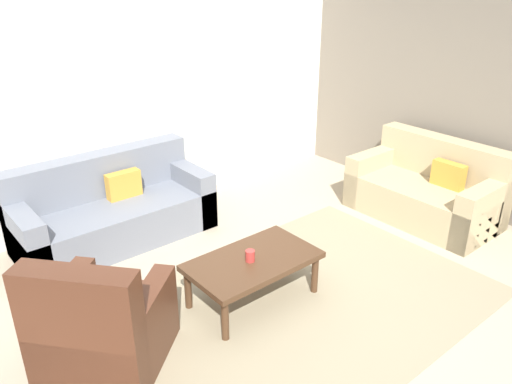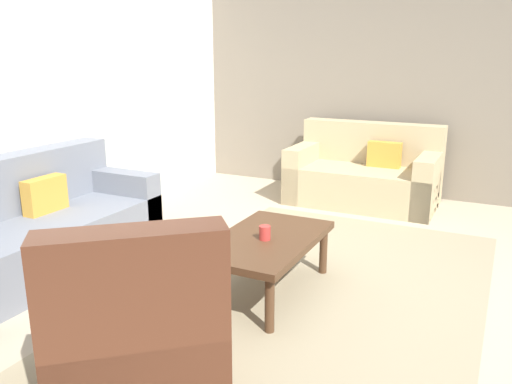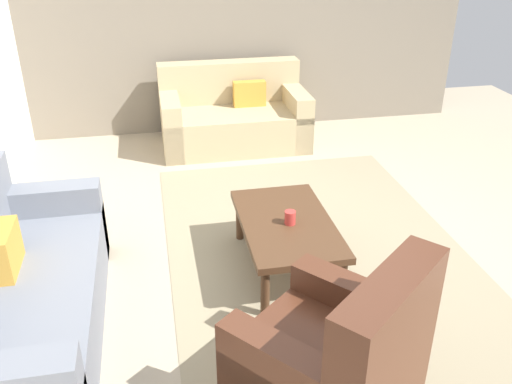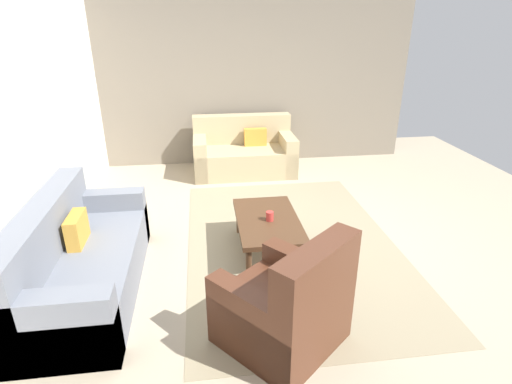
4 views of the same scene
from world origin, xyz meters
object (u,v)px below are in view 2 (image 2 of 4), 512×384
Objects in this scene: couch_main at (31,232)px; couch_loveseat at (365,176)px; armchair_leather at (137,341)px; cup at (265,233)px; coffee_table at (266,244)px.

couch_loveseat is (3.03, -1.84, -0.00)m from couch_main.
couch_loveseat is 1.42× the size of armchair_leather.
couch_loveseat is at bearing -0.20° from cup.
coffee_table is (0.43, -1.82, 0.06)m from couch_main.
couch_main reaches higher than cup.
armchair_leather is (-0.90, -1.77, 0.01)m from couch_main.
couch_main is 1.24× the size of couch_loveseat.
couch_loveseat reaches higher than cup.
armchair_leather is at bearing 176.97° from cup.
couch_main is 1.98m from armchair_leather.
couch_main reaches higher than coffee_table.
couch_main is at bearing 102.05° from cup.
coffee_table is at bearing -2.36° from armchair_leather.
cup is (-2.64, 0.01, 0.16)m from couch_loveseat.
armchair_leather is at bearing 177.64° from coffee_table.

